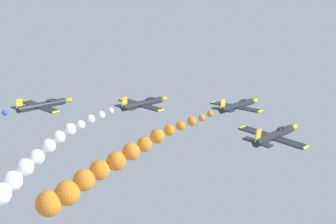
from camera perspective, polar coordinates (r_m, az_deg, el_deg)
The scene contains 6 objects.
airplane_lead at distance 75.57m, azimuth 8.83°, elevation 0.83°, with size 9.56×10.35×2.32m.
smoke_trail_lead at distance 59.15m, azimuth -8.91°, elevation -7.67°, with size 6.91×28.70×9.46m.
airplane_left_inner at distance 75.98m, azimuth -3.18°, elevation 1.10°, with size 9.57×10.35×2.35m.
smoke_trail_left_inner at distance 62.38m, azimuth -18.10°, elevation -7.48°, with size 4.41×24.43×10.28m.
airplane_right_inner at distance 59.91m, azimuth 13.39°, elevation -2.88°, with size 9.55×10.35×2.48m.
airplane_left_outer at distance 77.82m, azimuth -15.64°, elevation 0.87°, with size 9.57×10.35×2.34m.
Camera 1 is at (45.84, -50.81, 88.66)m, focal length 47.95 mm.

